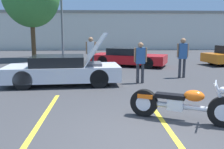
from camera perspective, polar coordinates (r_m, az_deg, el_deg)
ground_plane at (r=4.98m, az=8.54°, el=-14.73°), size 80.00×80.00×0.00m
parking_stripe_foreground at (r=6.19m, az=-15.80°, el=-9.98°), size 0.12×4.64×0.01m
parking_stripe_middle at (r=6.21m, az=10.99°, el=-9.72°), size 0.12×4.64×0.01m
far_building at (r=30.39m, az=-1.20°, el=10.28°), size 32.00×4.20×4.40m
light_pole at (r=22.17m, az=-11.31°, el=16.07°), size 1.21×0.28×8.36m
motorcycle at (r=6.02m, az=15.50°, el=-6.57°), size 2.27×1.25×0.97m
show_car_hood_open at (r=9.97m, az=-11.03°, el=1.03°), size 4.50×2.10×2.02m
parked_car_left_row at (r=15.29m, az=3.72°, el=4.00°), size 4.80×3.44×1.09m
spectator_near_motorcycle at (r=10.03m, az=6.51°, el=3.50°), size 0.52×0.22×1.65m
spectator_by_show_car at (r=12.82m, az=-4.85°, el=5.32°), size 0.52×0.23×1.79m
spectator_midground at (r=11.60m, az=15.83°, el=4.48°), size 0.52×0.23×1.78m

